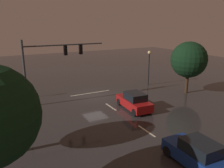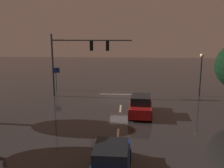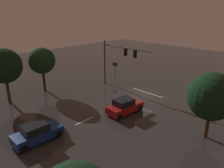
# 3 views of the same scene
# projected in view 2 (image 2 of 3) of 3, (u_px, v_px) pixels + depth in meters

# --- Properties ---
(ground_plane) EXTENTS (80.00, 80.00, 0.00)m
(ground_plane) POSITION_uv_depth(u_px,v_px,m) (122.00, 97.00, 27.37)
(ground_plane) COLOR #2D2B2B
(traffic_signal_assembly) EXTENTS (8.49, 0.47, 6.67)m
(traffic_signal_assembly) POSITION_uv_depth(u_px,v_px,m) (78.00, 53.00, 26.77)
(traffic_signal_assembly) COLOR #383A3D
(traffic_signal_assembly) RESTS_ON ground_plane
(lane_dash_far) EXTENTS (0.16, 2.20, 0.01)m
(lane_dash_far) POSITION_uv_depth(u_px,v_px,m) (120.00, 108.00, 23.46)
(lane_dash_far) COLOR beige
(lane_dash_far) RESTS_ON ground_plane
(lane_dash_mid) EXTENTS (0.16, 2.20, 0.01)m
(lane_dash_mid) POSITION_uv_depth(u_px,v_px,m) (118.00, 135.00, 17.61)
(lane_dash_mid) COLOR beige
(lane_dash_mid) RESTS_ON ground_plane
(stop_bar) EXTENTS (5.00, 0.16, 0.01)m
(stop_bar) POSITION_uv_depth(u_px,v_px,m) (122.00, 94.00, 28.62)
(stop_bar) COLOR beige
(stop_bar) RESTS_ON ground_plane
(car_approaching) EXTENTS (2.16, 4.47, 1.70)m
(car_approaching) POSITION_uv_depth(u_px,v_px,m) (141.00, 105.00, 21.67)
(car_approaching) COLOR maroon
(car_approaching) RESTS_ON ground_plane
(car_distant) EXTENTS (1.98, 4.40, 1.70)m
(car_distant) POSITION_uv_depth(u_px,v_px,m) (111.00, 162.00, 12.45)
(car_distant) COLOR navy
(car_distant) RESTS_ON ground_plane
(street_lamp_left_kerb) EXTENTS (0.44, 0.44, 4.62)m
(street_lamp_left_kerb) POSITION_uv_depth(u_px,v_px,m) (201.00, 66.00, 27.24)
(street_lamp_left_kerb) COLOR black
(street_lamp_left_kerb) RESTS_ON ground_plane
(route_sign) EXTENTS (0.90, 0.18, 2.73)m
(route_sign) POSITION_uv_depth(u_px,v_px,m) (56.00, 74.00, 30.32)
(route_sign) COLOR #383A3D
(route_sign) RESTS_ON ground_plane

